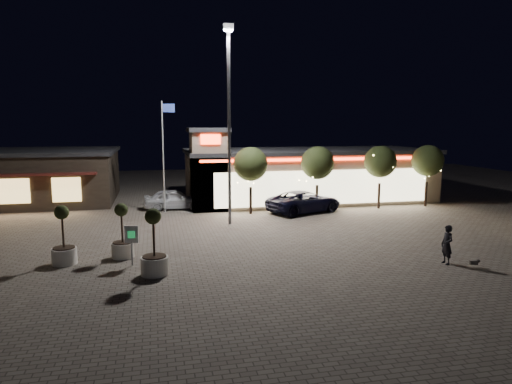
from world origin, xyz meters
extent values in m
plane|color=#6D6358|center=(0.00, 0.00, 0.00)|extent=(90.00, 90.00, 0.00)
cube|color=gray|center=(10.00, 16.00, 2.00)|extent=(20.00, 8.00, 4.00)
cube|color=#262628|center=(10.00, 16.00, 4.15)|extent=(20.40, 8.40, 0.30)
cube|color=beige|center=(10.00, 11.95, 1.60)|extent=(17.00, 0.12, 2.60)
cube|color=red|center=(10.00, 11.92, 3.75)|extent=(19.00, 0.10, 0.18)
cube|color=gray|center=(1.30, 13.30, 2.90)|extent=(2.60, 2.60, 5.80)
cube|color=#262628|center=(1.30, 13.30, 5.95)|extent=(3.00, 3.00, 0.30)
cube|color=red|center=(1.30, 11.95, 5.30)|extent=(1.40, 0.10, 0.70)
cube|color=#382D23|center=(-14.00, 20.00, 2.00)|extent=(16.00, 10.00, 4.00)
cube|color=#262628|center=(-14.00, 20.00, 4.15)|extent=(16.40, 10.40, 0.30)
cube|color=#E9BE69|center=(-12.50, 14.95, 1.60)|extent=(2.00, 0.12, 1.80)
cube|color=#E9BE69|center=(-9.00, 14.95, 1.60)|extent=(2.00, 0.12, 1.80)
cylinder|color=gray|center=(2.00, 8.00, 6.00)|extent=(0.20, 0.20, 12.00)
cube|color=gray|center=(2.00, 8.00, 12.20)|extent=(0.60, 0.40, 0.35)
cube|color=white|center=(2.00, 8.00, 12.00)|extent=(0.45, 0.30, 0.08)
cylinder|color=white|center=(-2.00, 13.00, 4.00)|extent=(0.10, 0.10, 8.00)
cube|color=#293F99|center=(-1.55, 13.00, 7.50)|extent=(0.90, 0.04, 0.60)
cylinder|color=#332319|center=(4.00, 11.00, 0.96)|extent=(0.20, 0.20, 1.92)
sphere|color=#2D3819|center=(4.00, 11.00, 3.58)|extent=(2.42, 2.42, 2.42)
cylinder|color=#332319|center=(9.00, 11.00, 0.96)|extent=(0.20, 0.20, 1.92)
sphere|color=#2D3819|center=(9.00, 11.00, 3.58)|extent=(2.42, 2.42, 2.42)
cylinder|color=#332319|center=(14.00, 11.00, 0.96)|extent=(0.20, 0.20, 1.92)
sphere|color=#2D3819|center=(14.00, 11.00, 3.58)|extent=(2.42, 2.42, 2.42)
cylinder|color=#332319|center=(18.00, 11.00, 0.96)|extent=(0.20, 0.20, 1.92)
sphere|color=#2D3819|center=(18.00, 11.00, 3.58)|extent=(2.42, 2.42, 2.42)
imported|color=black|center=(7.95, 10.72, 0.79)|extent=(6.28, 4.55, 1.59)
imported|color=white|center=(-1.28, 14.00, 0.76)|extent=(4.51, 1.96, 1.51)
imported|color=black|center=(10.30, -2.61, 0.91)|extent=(0.46, 0.68, 1.81)
cube|color=#59514C|center=(11.18, -3.34, 0.22)|extent=(0.37, 0.20, 0.18)
sphere|color=#59514C|center=(11.38, -3.37, 0.29)|extent=(0.17, 0.17, 0.17)
cylinder|color=white|center=(-6.80, 1.20, 0.37)|extent=(1.11, 1.11, 0.74)
cylinder|color=black|center=(-6.80, 1.20, 0.76)|extent=(0.96, 0.96, 0.06)
cylinder|color=#332319|center=(-6.80, 1.20, 1.62)|extent=(0.09, 0.09, 1.67)
sphere|color=#2D3819|center=(-6.80, 1.20, 2.41)|extent=(0.65, 0.65, 0.65)
cylinder|color=white|center=(-2.76, -1.23, 0.39)|extent=(1.17, 1.17, 0.78)
cylinder|color=black|center=(-2.76, -1.23, 0.80)|extent=(1.01, 1.01, 0.06)
cylinder|color=#332319|center=(-2.76, -1.23, 1.70)|extent=(0.10, 0.10, 1.75)
sphere|color=#2D3819|center=(-2.76, -1.23, 2.53)|extent=(0.68, 0.68, 0.68)
cylinder|color=white|center=(-4.25, 1.72, 0.36)|extent=(1.08, 1.08, 0.72)
cylinder|color=black|center=(-4.25, 1.72, 0.74)|extent=(0.93, 0.93, 0.05)
cylinder|color=#332319|center=(-4.25, 1.72, 1.57)|extent=(0.09, 0.09, 1.61)
sphere|color=#2D3819|center=(-4.25, 1.72, 2.33)|extent=(0.63, 0.63, 0.63)
cylinder|color=gray|center=(-3.75, 0.30, 0.56)|extent=(0.07, 0.07, 1.12)
cube|color=white|center=(-3.75, 0.30, 1.44)|extent=(0.60, 0.17, 0.79)
cube|color=green|center=(-3.75, 0.26, 1.44)|extent=(0.32, 0.08, 0.33)
camera|label=1|loc=(-2.64, -20.44, 6.33)|focal=32.00mm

